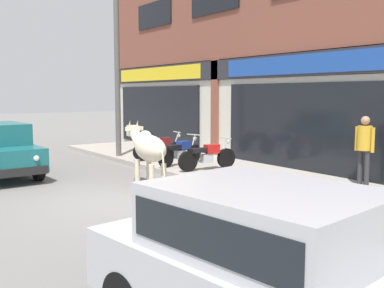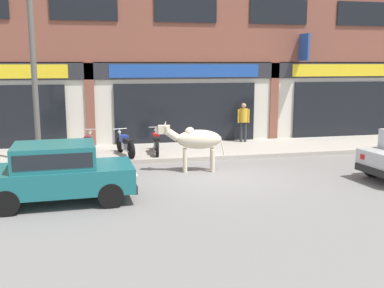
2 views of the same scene
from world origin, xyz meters
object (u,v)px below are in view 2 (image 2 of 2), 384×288
Objects in this scene: utility_pole at (34,66)px; car_1 at (58,170)px; motorcycle_0 at (88,145)px; cow at (196,140)px; pedestrian at (243,118)px; motorcycle_1 at (125,144)px; motorcycle_2 at (156,142)px.

car_1 is at bearing -77.53° from utility_pole.
car_1 reaches higher than motorcycle_0.
cow is at bearing -18.87° from utility_pole.
pedestrian is (2.91, 3.97, 0.13)m from cow.
car_1 is 9.40m from pedestrian.
utility_pole is (-1.55, -0.70, 2.72)m from motorcycle_0.
utility_pole is (-4.88, 1.67, 2.25)m from cow.
motorcycle_0 is 0.29× the size of utility_pole.
motorcycle_1 is at bearing 131.80° from cow.
motorcycle_1 is 0.98× the size of motorcycle_2.
motorcycle_0 is 1.01× the size of motorcycle_1.
cow is 1.21× the size of motorcycle_1.
cow reaches higher than car_1.
motorcycle_2 is (-0.91, 2.42, -0.47)m from cow.
utility_pole is at bearing -169.29° from motorcycle_2.
cow is 4.92m from pedestrian.
pedestrian is (6.24, 1.61, 0.60)m from motorcycle_0.
car_1 is at bearing -112.33° from motorcycle_1.
cow is 1.18× the size of motorcycle_2.
motorcycle_1 is at bearing -3.88° from motorcycle_0.
motorcycle_2 is at bearing 57.75° from car_1.
cow is at bearing -48.20° from motorcycle_1.
car_1 is 2.29× the size of pedestrian.
motorcycle_0 is 1.30m from motorcycle_1.
car_1 is at bearing -122.25° from motorcycle_2.
motorcycle_1 is (-2.03, 2.27, -0.47)m from cow.
car_1 is 0.59× the size of utility_pole.
pedestrian is at bearing 22.14° from motorcycle_2.
cow is 2.62m from motorcycle_2.
cow is at bearing 31.55° from car_1.
cow is 4.66m from car_1.
pedestrian reaches higher than car_1.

